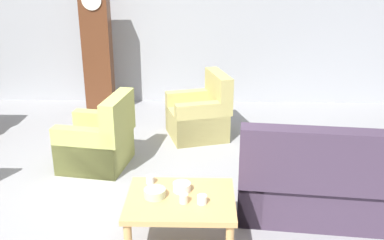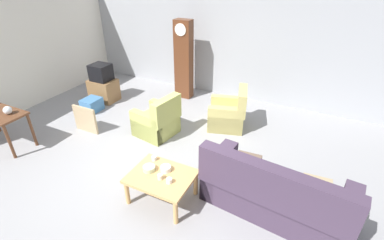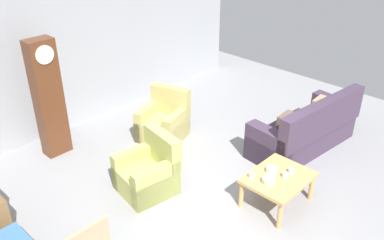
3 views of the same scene
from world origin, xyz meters
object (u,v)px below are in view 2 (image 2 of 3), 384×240
(bowl_white_stacked, at_px, (166,169))
(glass_dome_cloche, at_px, (8,110))
(tv_stand_cabinet, at_px, (104,90))
(storage_box_blue, at_px, (92,105))
(couch_floral, at_px, (274,195))
(cup_blue_rimmed, at_px, (154,158))
(armchair_olive_far, at_px, (229,114))
(grandfather_clock, at_px, (184,60))
(coffee_table_wood, at_px, (161,179))
(cup_cream_tall, at_px, (160,177))
(bowl_shallow_green, at_px, (149,168))
(cup_white_porcelain, at_px, (169,181))
(framed_picture_leaning, at_px, (85,119))
(armchair_olive_near, at_px, (157,122))
(tv_crt, at_px, (101,72))

(bowl_white_stacked, bearing_deg, glass_dome_cloche, -176.51)
(tv_stand_cabinet, relative_size, glass_dome_cloche, 4.31)
(storage_box_blue, distance_m, bowl_white_stacked, 3.60)
(couch_floral, height_order, tv_stand_cabinet, couch_floral)
(cup_blue_rimmed, bearing_deg, glass_dome_cloche, -173.56)
(armchair_olive_far, relative_size, storage_box_blue, 2.19)
(armchair_olive_far, relative_size, bowl_white_stacked, 6.01)
(grandfather_clock, relative_size, bowl_white_stacked, 12.71)
(coffee_table_wood, height_order, cup_cream_tall, cup_cream_tall)
(glass_dome_cloche, relative_size, bowl_shallow_green, 0.82)
(bowl_white_stacked, distance_m, bowl_shallow_green, 0.26)
(couch_floral, relative_size, bowl_white_stacked, 13.50)
(cup_white_porcelain, height_order, cup_cream_tall, cup_cream_tall)
(couch_floral, height_order, grandfather_clock, grandfather_clock)
(framed_picture_leaning, distance_m, glass_dome_cloche, 1.42)
(armchair_olive_near, bearing_deg, cup_blue_rimmed, -58.96)
(armchair_olive_far, bearing_deg, cup_cream_tall, -92.60)
(storage_box_blue, bearing_deg, glass_dome_cloche, -95.01)
(bowl_shallow_green, bearing_deg, glass_dome_cloche, -178.26)
(bowl_white_stacked, bearing_deg, framed_picture_leaning, 161.50)
(tv_stand_cabinet, distance_m, cup_blue_rimmed, 3.70)
(coffee_table_wood, height_order, tv_stand_cabinet, tv_stand_cabinet)
(coffee_table_wood, distance_m, bowl_white_stacked, 0.17)
(coffee_table_wood, distance_m, framed_picture_leaning, 2.74)
(cup_white_porcelain, relative_size, cup_blue_rimmed, 1.13)
(glass_dome_cloche, bearing_deg, storage_box_blue, 84.99)
(tv_crt, bearing_deg, bowl_white_stacked, -34.49)
(grandfather_clock, relative_size, tv_stand_cabinet, 3.02)
(armchair_olive_far, height_order, grandfather_clock, grandfather_clock)
(tv_stand_cabinet, bearing_deg, coffee_table_wood, -35.98)
(bowl_white_stacked, xyz_separation_m, bowl_shallow_green, (-0.23, -0.11, -0.00))
(armchair_olive_far, height_order, bowl_shallow_green, armchair_olive_far)
(coffee_table_wood, height_order, storage_box_blue, coffee_table_wood)
(storage_box_blue, bearing_deg, coffee_table_wood, -29.33)
(grandfather_clock, distance_m, storage_box_blue, 2.60)
(cup_white_porcelain, height_order, cup_blue_rimmed, same)
(storage_box_blue, bearing_deg, tv_crt, 102.85)
(glass_dome_cloche, xyz_separation_m, cup_white_porcelain, (3.52, -0.01, -0.33))
(framed_picture_leaning, distance_m, bowl_white_stacked, 2.71)
(storage_box_blue, bearing_deg, couch_floral, -15.20)
(bowl_shallow_green, bearing_deg, couch_floral, 14.25)
(tv_crt, height_order, cup_white_porcelain, tv_crt)
(couch_floral, distance_m, bowl_shallow_green, 1.90)
(storage_box_blue, relative_size, cup_white_porcelain, 5.17)
(cup_blue_rimmed, bearing_deg, tv_stand_cabinet, 144.62)
(cup_white_porcelain, xyz_separation_m, bowl_shallow_green, (-0.42, 0.10, 0.00))
(coffee_table_wood, bearing_deg, armchair_olive_near, 124.57)
(storage_box_blue, bearing_deg, tv_stand_cabinet, 102.85)
(armchair_olive_near, height_order, cup_blue_rimmed, armchair_olive_near)
(tv_crt, xyz_separation_m, cup_cream_tall, (3.34, -2.48, -0.28))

